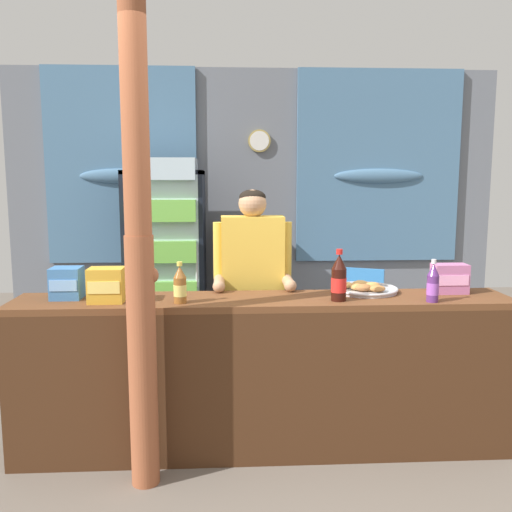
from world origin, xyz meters
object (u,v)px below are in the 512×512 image
(bottle_shelf_rack, at_px, (244,276))
(shopkeeper, at_px, (253,276))
(plastic_lawn_chair, at_px, (363,304))
(soda_bottle_iced_tea, at_px, (180,286))
(snack_box_choco_powder, at_px, (106,285))
(drink_fridge, at_px, (165,246))
(pastry_tray, at_px, (364,289))
(timber_post, at_px, (139,246))
(snack_box_biscuit, at_px, (67,283))
(stall_counter, at_px, (265,365))
(soda_bottle_grape_soda, at_px, (433,284))
(soda_bottle_cola, at_px, (339,279))
(snack_box_wafer, at_px, (450,279))

(bottle_shelf_rack, distance_m, shopkeeper, 1.94)
(bottle_shelf_rack, xyz_separation_m, plastic_lawn_chair, (1.13, -0.53, -0.19))
(soda_bottle_iced_tea, distance_m, snack_box_choco_powder, 0.44)
(drink_fridge, bearing_deg, pastry_tray, -52.97)
(timber_post, relative_size, pastry_tray, 6.60)
(drink_fridge, bearing_deg, bottle_shelf_rack, 17.95)
(drink_fridge, distance_m, snack_box_biscuit, 2.08)
(bottle_shelf_rack, xyz_separation_m, soda_bottle_iced_tea, (-0.45, -2.46, 0.39))
(stall_counter, xyz_separation_m, pastry_tray, (0.65, 0.25, 0.41))
(bottle_shelf_rack, relative_size, pastry_tray, 3.09)
(soda_bottle_iced_tea, relative_size, snack_box_choco_powder, 1.20)
(plastic_lawn_chair, distance_m, soda_bottle_grape_soda, 2.06)
(bottle_shelf_rack, bearing_deg, plastic_lawn_chair, -25.36)
(soda_bottle_iced_tea, relative_size, snack_box_biscuit, 1.28)
(drink_fridge, relative_size, soda_bottle_iced_tea, 7.69)
(soda_bottle_grape_soda, height_order, pastry_tray, soda_bottle_grape_soda)
(timber_post, height_order, shopkeeper, timber_post)
(soda_bottle_cola, bearing_deg, soda_bottle_iced_tea, -179.37)
(stall_counter, height_order, pastry_tray, pastry_tray)
(soda_bottle_cola, bearing_deg, snack_box_biscuit, 174.91)
(stall_counter, xyz_separation_m, snack_box_choco_powder, (-0.93, 0.04, 0.49))
(snack_box_wafer, bearing_deg, snack_box_biscuit, -179.23)
(drink_fridge, bearing_deg, soda_bottle_iced_tea, -81.67)
(soda_bottle_grape_soda, bearing_deg, snack_box_choco_powder, 176.98)
(drink_fridge, height_order, soda_bottle_iced_tea, drink_fridge)
(timber_post, bearing_deg, snack_box_wafer, 13.21)
(soda_bottle_cola, distance_m, snack_box_biscuit, 1.63)
(bottle_shelf_rack, bearing_deg, pastry_tray, -72.34)
(pastry_tray, bearing_deg, timber_post, -159.51)
(drink_fridge, bearing_deg, snack_box_wafer, -45.23)
(plastic_lawn_chair, distance_m, shopkeeper, 1.85)
(timber_post, xyz_separation_m, snack_box_biscuit, (-0.50, 0.41, -0.27))
(snack_box_choco_powder, bearing_deg, stall_counter, -2.73)
(snack_box_choco_powder, bearing_deg, soda_bottle_iced_tea, -6.45)
(drink_fridge, bearing_deg, stall_counter, -69.54)
(soda_bottle_iced_tea, bearing_deg, soda_bottle_cola, 0.63)
(stall_counter, relative_size, drink_fridge, 1.62)
(bottle_shelf_rack, distance_m, plastic_lawn_chair, 1.26)
(snack_box_biscuit, bearing_deg, plastic_lawn_chair, 37.95)
(snack_box_biscuit, relative_size, pastry_tray, 0.45)
(drink_fridge, relative_size, pastry_tray, 4.44)
(timber_post, distance_m, pastry_tray, 1.47)
(stall_counter, height_order, soda_bottle_grape_soda, soda_bottle_grape_soda)
(bottle_shelf_rack, bearing_deg, snack_box_biscuit, -116.40)
(bottle_shelf_rack, bearing_deg, stall_counter, -88.88)
(plastic_lawn_chair, height_order, snack_box_choco_powder, snack_box_choco_powder)
(snack_box_biscuit, bearing_deg, stall_counter, -7.22)
(stall_counter, bearing_deg, soda_bottle_iced_tea, -179.47)
(bottle_shelf_rack, xyz_separation_m, snack_box_choco_powder, (-0.88, -2.41, 0.39))
(bottle_shelf_rack, xyz_separation_m, shopkeeper, (-0.00, -1.91, 0.35))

